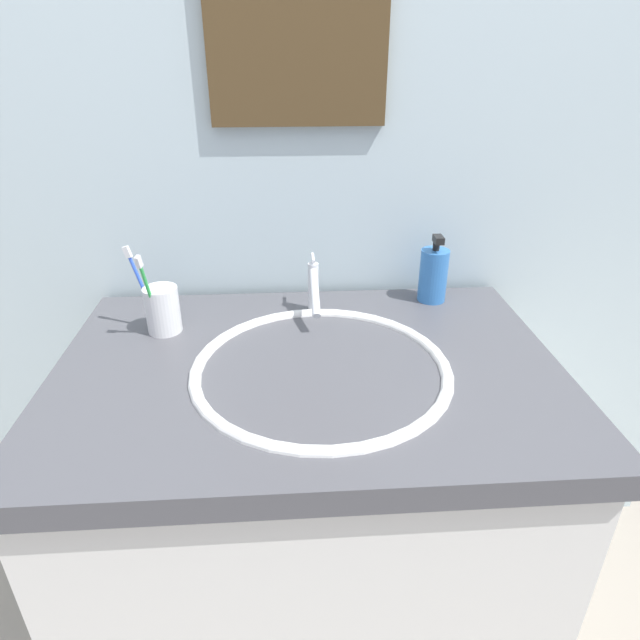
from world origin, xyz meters
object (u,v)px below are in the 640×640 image
(toothbrush_cup, at_px, (163,310))
(toothbrush_green, at_px, (149,291))
(toothbrush_blue, at_px, (141,282))
(faucet, at_px, (314,288))
(soap_dispenser, at_px, (433,275))

(toothbrush_cup, height_order, toothbrush_green, toothbrush_green)
(toothbrush_cup, bearing_deg, toothbrush_blue, 159.53)
(toothbrush_green, bearing_deg, faucet, 15.03)
(soap_dispenser, bearing_deg, toothbrush_cup, -169.01)
(toothbrush_cup, relative_size, soap_dispenser, 0.61)
(toothbrush_cup, relative_size, toothbrush_green, 0.54)
(toothbrush_cup, relative_size, toothbrush_blue, 0.55)
(toothbrush_cup, height_order, soap_dispenser, soap_dispenser)
(toothbrush_blue, bearing_deg, faucet, 6.52)
(toothbrush_blue, height_order, soap_dispenser, toothbrush_blue)
(soap_dispenser, bearing_deg, toothbrush_green, -166.29)
(faucet, relative_size, toothbrush_green, 0.88)
(toothbrush_green, relative_size, soap_dispenser, 1.13)
(toothbrush_cup, xyz_separation_m, toothbrush_blue, (-0.04, 0.02, 0.06))
(toothbrush_cup, xyz_separation_m, toothbrush_green, (-0.01, -0.03, 0.06))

